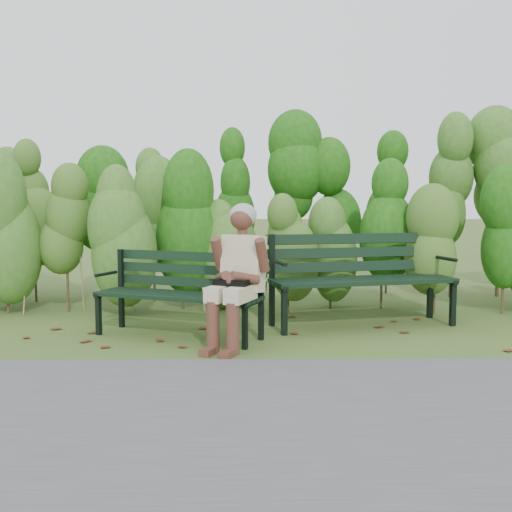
{
  "coord_description": "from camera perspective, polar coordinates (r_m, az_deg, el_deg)",
  "views": [
    {
      "loc": [
        -0.07,
        -5.74,
        1.3
      ],
      "look_at": [
        0.0,
        0.35,
        0.75
      ],
      "focal_mm": 42.0,
      "sensor_mm": 36.0,
      "label": 1
    }
  ],
  "objects": [
    {
      "name": "bench_right",
      "position": [
        6.45,
        9.77,
        -1.43
      ],
      "size": [
        2.02,
        1.05,
        0.97
      ],
      "color": "black",
      "rests_on": "ground"
    },
    {
      "name": "bench_left",
      "position": [
        5.86,
        -7.04,
        -2.93
      ],
      "size": [
        1.71,
        1.11,
        0.82
      ],
      "color": "black",
      "rests_on": "ground"
    },
    {
      "name": "ground",
      "position": [
        5.89,
        0.04,
        -7.6
      ],
      "size": [
        80.0,
        80.0,
        0.0
      ],
      "primitive_type": "plane",
      "color": "#465726"
    },
    {
      "name": "footpath",
      "position": [
        3.77,
        0.46,
        -14.93
      ],
      "size": [
        60.0,
        2.5,
        0.01
      ],
      "primitive_type": "cube",
      "color": "#474749",
      "rests_on": "ground"
    },
    {
      "name": "hedge_band",
      "position": [
        7.6,
        -0.13,
        4.84
      ],
      "size": [
        11.04,
        1.67,
        2.42
      ],
      "color": "#47381E",
      "rests_on": "ground"
    },
    {
      "name": "seated_woman",
      "position": [
        5.38,
        -1.77,
        -1.08
      ],
      "size": [
        0.63,
        0.84,
        1.29
      ],
      "color": "beige",
      "rests_on": "ground"
    },
    {
      "name": "leaf_litter",
      "position": [
        5.71,
        -1.64,
        -7.98
      ],
      "size": [
        5.74,
        2.18,
        0.01
      ],
      "color": "#602D15",
      "rests_on": "ground"
    }
  ]
}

